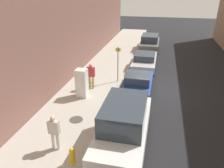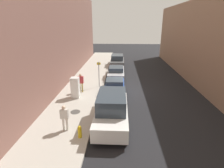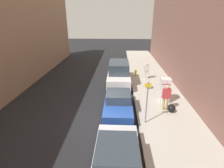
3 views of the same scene
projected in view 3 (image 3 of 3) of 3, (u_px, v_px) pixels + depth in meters
The scene contains 12 objects.
ground_plane at pixel (102, 118), 11.13m from camera, with size 80.00×80.00×0.00m, color black.
sidewalk_slab at pixel (169, 119), 10.93m from camera, with size 3.92×44.00×0.15m, color #B2ADA0.
discarded_refrigerator at pixel (165, 90), 12.62m from camera, with size 0.68×0.64×1.80m.
manhole_cover at pixel (150, 87), 15.46m from camera, with size 0.70×0.70×0.02m, color #47443F.
street_sign_post at pixel (147, 101), 9.88m from camera, with size 0.36×0.07×2.59m.
fire_hydrant at pixel (136, 73), 18.09m from camera, with size 0.22×0.22×0.75m.
trash_bag at pixel (171, 108), 11.45m from camera, with size 0.52×0.52×0.52m, color black.
pedestrian_walking_far at pixel (166, 96), 11.42m from camera, with size 0.51×0.24×1.78m.
pedestrian_standing_near at pixel (147, 70), 17.23m from camera, with size 0.48×0.22×1.65m.
parked_van_white at pixel (119, 73), 16.30m from camera, with size 2.01×5.14×2.13m.
parked_hatchback_blue at pixel (118, 103), 11.49m from camera, with size 1.79×3.96×1.42m.
parked_sedan_silver at pixel (117, 163), 6.83m from camera, with size 1.90×4.71×1.39m.
Camera 3 is at (-1.03, 9.51, 6.11)m, focal length 28.00 mm.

